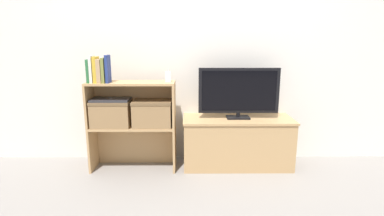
{
  "coord_description": "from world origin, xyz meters",
  "views": [
    {
      "loc": [
        -0.02,
        -2.6,
        1.22
      ],
      "look_at": [
        0.0,
        0.14,
        0.6
      ],
      "focal_mm": 28.0,
      "sensor_mm": 36.0,
      "label": 1
    }
  ],
  "objects_px": {
    "book_navy": "(108,69)",
    "tv": "(239,92)",
    "tv_stand": "(237,142)",
    "book_olive": "(104,70)",
    "laptop": "(111,100)",
    "baby_monitor": "(168,77)",
    "storage_basket_left": "(112,112)",
    "book_tan": "(100,71)",
    "book_ivory": "(92,69)",
    "storage_basket_right": "(152,112)",
    "book_forest": "(89,71)",
    "book_mustard": "(96,70)"
  },
  "relations": [
    {
      "from": "book_navy",
      "to": "tv",
      "type": "bearing_deg",
      "value": 5.06
    },
    {
      "from": "tv_stand",
      "to": "book_navy",
      "type": "height_order",
      "value": "book_navy"
    },
    {
      "from": "book_olive",
      "to": "laptop",
      "type": "distance_m",
      "value": 0.28
    },
    {
      "from": "baby_monitor",
      "to": "laptop",
      "type": "height_order",
      "value": "baby_monitor"
    },
    {
      "from": "book_navy",
      "to": "storage_basket_left",
      "type": "xyz_separation_m",
      "value": [
        0.0,
        0.03,
        -0.41
      ]
    },
    {
      "from": "tv_stand",
      "to": "book_olive",
      "type": "xyz_separation_m",
      "value": [
        -1.24,
        -0.11,
        0.72
      ]
    },
    {
      "from": "book_tan",
      "to": "book_olive",
      "type": "height_order",
      "value": "book_olive"
    },
    {
      "from": "storage_basket_left",
      "to": "book_ivory",
      "type": "bearing_deg",
      "value": -167.38
    },
    {
      "from": "baby_monitor",
      "to": "storage_basket_right",
      "type": "bearing_deg",
      "value": -174.36
    },
    {
      "from": "storage_basket_right",
      "to": "laptop",
      "type": "height_order",
      "value": "laptop"
    },
    {
      "from": "tv_stand",
      "to": "storage_basket_right",
      "type": "xyz_separation_m",
      "value": [
        -0.82,
        -0.08,
        0.32
      ]
    },
    {
      "from": "tv_stand",
      "to": "tv",
      "type": "relative_size",
      "value": 1.38
    },
    {
      "from": "tv_stand",
      "to": "storage_basket_right",
      "type": "distance_m",
      "value": 0.88
    },
    {
      "from": "storage_basket_right",
      "to": "laptop",
      "type": "relative_size",
      "value": 1.03
    },
    {
      "from": "book_forest",
      "to": "baby_monitor",
      "type": "xyz_separation_m",
      "value": [
        0.71,
        0.05,
        -0.06
      ]
    },
    {
      "from": "book_ivory",
      "to": "laptop",
      "type": "distance_m",
      "value": 0.32
    },
    {
      "from": "storage_basket_left",
      "to": "book_navy",
      "type": "bearing_deg",
      "value": -91.03
    },
    {
      "from": "tv_stand",
      "to": "book_olive",
      "type": "bearing_deg",
      "value": -175.01
    },
    {
      "from": "book_olive",
      "to": "book_ivory",
      "type": "bearing_deg",
      "value": 180.0
    },
    {
      "from": "book_tan",
      "to": "baby_monitor",
      "type": "relative_size",
      "value": 1.71
    },
    {
      "from": "book_forest",
      "to": "book_ivory",
      "type": "xyz_separation_m",
      "value": [
        0.03,
        0.0,
        0.02
      ]
    },
    {
      "from": "book_forest",
      "to": "book_ivory",
      "type": "bearing_deg",
      "value": 0.0
    },
    {
      "from": "book_forest",
      "to": "storage_basket_right",
      "type": "height_order",
      "value": "book_forest"
    },
    {
      "from": "book_mustard",
      "to": "book_navy",
      "type": "distance_m",
      "value": 0.11
    },
    {
      "from": "book_mustard",
      "to": "laptop",
      "type": "xyz_separation_m",
      "value": [
        0.11,
        0.03,
        -0.28
      ]
    },
    {
      "from": "book_mustard",
      "to": "storage_basket_left",
      "type": "bearing_deg",
      "value": 16.53
    },
    {
      "from": "book_navy",
      "to": "baby_monitor",
      "type": "bearing_deg",
      "value": 4.99
    },
    {
      "from": "book_ivory",
      "to": "storage_basket_right",
      "type": "distance_m",
      "value": 0.66
    },
    {
      "from": "tv_stand",
      "to": "laptop",
      "type": "relative_size",
      "value": 3.03
    },
    {
      "from": "tv",
      "to": "book_mustard",
      "type": "xyz_separation_m",
      "value": [
        -1.31,
        -0.11,
        0.22
      ]
    },
    {
      "from": "book_mustard",
      "to": "laptop",
      "type": "relative_size",
      "value": 0.66
    },
    {
      "from": "book_navy",
      "to": "laptop",
      "type": "relative_size",
      "value": 0.71
    },
    {
      "from": "book_forest",
      "to": "book_navy",
      "type": "relative_size",
      "value": 0.85
    },
    {
      "from": "book_olive",
      "to": "book_navy",
      "type": "distance_m",
      "value": 0.04
    },
    {
      "from": "tv_stand",
      "to": "book_mustard",
      "type": "height_order",
      "value": "book_mustard"
    },
    {
      "from": "book_tan",
      "to": "book_navy",
      "type": "height_order",
      "value": "book_navy"
    },
    {
      "from": "book_mustard",
      "to": "book_olive",
      "type": "distance_m",
      "value": 0.07
    },
    {
      "from": "tv_stand",
      "to": "book_ivory",
      "type": "height_order",
      "value": "book_ivory"
    },
    {
      "from": "tv_stand",
      "to": "book_ivory",
      "type": "distance_m",
      "value": 1.53
    },
    {
      "from": "storage_basket_right",
      "to": "book_tan",
      "type": "bearing_deg",
      "value": -176.0
    },
    {
      "from": "book_mustard",
      "to": "storage_basket_right",
      "type": "height_order",
      "value": "book_mustard"
    },
    {
      "from": "tv",
      "to": "storage_basket_left",
      "type": "height_order",
      "value": "tv"
    },
    {
      "from": "book_forest",
      "to": "book_olive",
      "type": "distance_m",
      "value": 0.14
    },
    {
      "from": "tv_stand",
      "to": "storage_basket_left",
      "type": "xyz_separation_m",
      "value": [
        -1.2,
        -0.08,
        0.32
      ]
    },
    {
      "from": "tv_stand",
      "to": "baby_monitor",
      "type": "height_order",
      "value": "baby_monitor"
    },
    {
      "from": "book_forest",
      "to": "laptop",
      "type": "height_order",
      "value": "book_forest"
    },
    {
      "from": "tv",
      "to": "book_olive",
      "type": "height_order",
      "value": "book_olive"
    },
    {
      "from": "book_mustard",
      "to": "book_forest",
      "type": "bearing_deg",
      "value": 180.0
    },
    {
      "from": "book_forest",
      "to": "tv_stand",
      "type": "bearing_deg",
      "value": 4.5
    },
    {
      "from": "book_tan",
      "to": "storage_basket_right",
      "type": "xyz_separation_m",
      "value": [
        0.45,
        0.03,
        -0.39
      ]
    }
  ]
}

